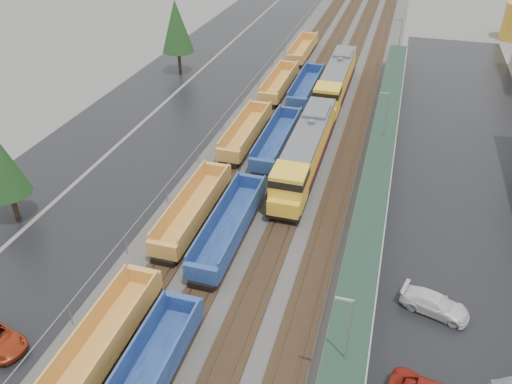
% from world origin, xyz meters
% --- Properties ---
extents(ballast_strip, '(20.00, 160.00, 0.08)m').
position_xyz_m(ballast_strip, '(0.00, 60.00, 0.04)').
color(ballast_strip, '#302D2B').
rests_on(ballast_strip, ground).
extents(trackbed, '(14.60, 160.00, 0.22)m').
position_xyz_m(trackbed, '(-0.00, 60.00, 0.16)').
color(trackbed, black).
rests_on(trackbed, ground).
extents(west_parking_lot, '(10.00, 160.00, 0.02)m').
position_xyz_m(west_parking_lot, '(-15.00, 60.00, 0.01)').
color(west_parking_lot, black).
rests_on(west_parking_lot, ground).
extents(west_road, '(9.00, 160.00, 0.02)m').
position_xyz_m(west_road, '(-25.00, 60.00, 0.01)').
color(west_road, black).
rests_on(west_road, ground).
extents(east_commuter_lot, '(16.00, 100.00, 0.02)m').
position_xyz_m(east_commuter_lot, '(19.00, 50.00, 0.01)').
color(east_commuter_lot, black).
rests_on(east_commuter_lot, ground).
extents(station_platform, '(3.00, 80.00, 8.00)m').
position_xyz_m(station_platform, '(9.50, 50.01, 0.73)').
color(station_platform, '#9E9B93').
rests_on(station_platform, ground).
extents(chainlink_fence, '(0.08, 160.04, 2.02)m').
position_xyz_m(chainlink_fence, '(-9.50, 58.44, 1.61)').
color(chainlink_fence, gray).
rests_on(chainlink_fence, ground).
extents(tree_west_near, '(3.96, 3.96, 9.00)m').
position_xyz_m(tree_west_near, '(-22.00, 30.00, 5.82)').
color(tree_west_near, '#332316').
rests_on(tree_west_near, ground).
extents(tree_west_far, '(4.84, 4.84, 11.00)m').
position_xyz_m(tree_west_far, '(-23.00, 70.00, 7.12)').
color(tree_west_far, '#332316').
rests_on(tree_west_far, ground).
extents(locomotive_lead, '(3.18, 20.98, 4.75)m').
position_xyz_m(locomotive_lead, '(2.00, 45.16, 2.52)').
color(locomotive_lead, black).
rests_on(locomotive_lead, ground).
extents(locomotive_trail, '(3.18, 20.98, 4.75)m').
position_xyz_m(locomotive_trail, '(2.00, 66.16, 2.52)').
color(locomotive_trail, black).
rests_on(locomotive_trail, ground).
extents(well_string_yellow, '(2.71, 110.93, 2.41)m').
position_xyz_m(well_string_yellow, '(-6.00, 34.20, 1.19)').
color(well_string_yellow, '#C98438').
rests_on(well_string_yellow, ground).
extents(well_string_blue, '(2.79, 98.00, 2.47)m').
position_xyz_m(well_string_blue, '(-2.00, 24.36, 1.21)').
color(well_string_blue, navy).
rests_on(well_string_blue, ground).
extents(parked_car_east_c, '(3.25, 5.29, 1.43)m').
position_xyz_m(parked_car_east_c, '(15.12, 28.63, 0.72)').
color(parked_car_east_c, silver).
rests_on(parked_car_east_c, ground).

